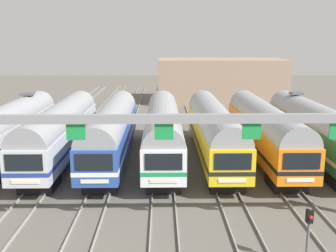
% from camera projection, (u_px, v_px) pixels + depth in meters
% --- Properties ---
extents(ground_plane, '(160.00, 160.00, 0.00)m').
position_uv_depth(ground_plane, '(163.00, 160.00, 33.40)').
color(ground_plane, '#5B564F').
extents(track_bed, '(26.71, 70.00, 0.15)m').
position_uv_depth(track_bed, '(162.00, 119.00, 49.99)').
color(track_bed, gray).
rests_on(track_bed, ground).
extents(commuter_train_stainless, '(2.88, 18.06, 5.05)m').
position_uv_depth(commuter_train_stainless, '(9.00, 130.00, 32.61)').
color(commuter_train_stainless, '#B2B5BA').
rests_on(commuter_train_stainless, ground).
extents(commuter_train_silver, '(2.88, 18.06, 4.77)m').
position_uv_depth(commuter_train_silver, '(61.00, 129.00, 32.68)').
color(commuter_train_silver, silver).
rests_on(commuter_train_silver, ground).
extents(commuter_train_blue, '(2.88, 18.06, 4.77)m').
position_uv_depth(commuter_train_blue, '(112.00, 129.00, 32.75)').
color(commuter_train_blue, '#284C9E').
rests_on(commuter_train_blue, ground).
extents(commuter_train_white, '(2.88, 18.06, 4.77)m').
position_uv_depth(commuter_train_white, '(163.00, 129.00, 32.82)').
color(commuter_train_white, white).
rests_on(commuter_train_white, ground).
extents(commuter_train_yellow, '(2.88, 18.06, 4.77)m').
position_uv_depth(commuter_train_yellow, '(214.00, 129.00, 32.89)').
color(commuter_train_yellow, gold).
rests_on(commuter_train_yellow, ground).
extents(commuter_train_orange, '(2.88, 18.06, 4.77)m').
position_uv_depth(commuter_train_orange, '(264.00, 129.00, 32.96)').
color(commuter_train_orange, orange).
rests_on(commuter_train_orange, ground).
extents(commuter_train_green, '(2.88, 18.06, 5.05)m').
position_uv_depth(commuter_train_green, '(315.00, 128.00, 33.03)').
color(commuter_train_green, '#236B42').
rests_on(commuter_train_green, ground).
extents(catenary_gantry, '(30.45, 0.44, 6.97)m').
position_uv_depth(catenary_gantry, '(164.00, 135.00, 19.05)').
color(catenary_gantry, gray).
rests_on(catenary_gantry, ground).
extents(yard_signal_mast, '(0.28, 0.35, 2.78)m').
position_uv_depth(yard_signal_mast, '(309.00, 226.00, 17.37)').
color(yard_signal_mast, '#59595E').
rests_on(yard_signal_mast, ground).
extents(maintenance_building, '(19.91, 10.00, 6.84)m').
position_uv_depth(maintenance_building, '(220.00, 80.00, 64.10)').
color(maintenance_building, gray).
rests_on(maintenance_building, ground).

